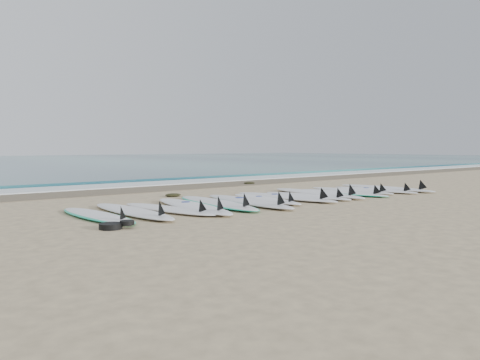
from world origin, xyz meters
TOP-DOWN VIEW (x-y plane):
  - ground at (0.00, 0.00)m, footprint 120.00×120.00m
  - wet_sand_band at (0.00, 4.10)m, footprint 120.00×1.80m
  - foam_band at (0.00, 5.50)m, footprint 120.00×1.40m
  - wave_crest at (0.00, 7.00)m, footprint 120.00×1.00m
  - surfboard_0 at (-3.97, -0.02)m, footprint 0.66×2.38m
  - surfboard_1 at (-3.33, -0.01)m, footprint 0.56×2.68m
  - surfboard_2 at (-2.69, -0.12)m, footprint 0.86×2.45m
  - surfboard_3 at (-2.16, -0.10)m, footprint 0.98×2.90m
  - surfboard_4 at (-1.51, 0.05)m, footprint 1.03×2.91m
  - surfboard_5 at (-0.89, -0.19)m, footprint 0.91×2.95m
  - surfboard_6 at (-0.28, -0.04)m, footprint 0.80×2.41m
  - surfboard_7 at (0.30, -0.06)m, footprint 0.85×2.79m
  - surfboard_8 at (0.89, -0.15)m, footprint 0.71×2.41m
  - surfboard_9 at (1.48, 0.05)m, footprint 0.83×2.95m
  - surfboard_10 at (2.11, -0.16)m, footprint 0.86×2.51m
  - surfboard_11 at (2.72, 0.02)m, footprint 0.63×2.44m
  - surfboard_12 at (3.35, -0.25)m, footprint 0.60×2.43m
  - surfboard_13 at (3.96, -0.18)m, footprint 0.63×2.83m
  - seaweed_near at (-1.32, 2.03)m, footprint 0.38×0.30m
  - seaweed_far at (2.43, 3.69)m, footprint 0.37×0.29m
  - leash_coil at (-4.19, -1.14)m, footprint 0.46×0.36m

SIDE VIEW (x-z plane):
  - ground at x=0.00m, z-range 0.00..0.00m
  - wet_sand_band at x=0.00m, z-range 0.00..0.01m
  - foam_band at x=0.00m, z-range 0.00..0.04m
  - seaweed_far at x=2.43m, z-range 0.00..0.07m
  - seaweed_near at x=-1.32m, z-range 0.00..0.07m
  - surfboard_0 at x=-3.97m, z-range -0.11..0.19m
  - surfboard_10 at x=2.11m, z-range -0.11..0.20m
  - leash_coil at x=-4.19m, z-range -0.01..0.10m
  - wave_crest at x=0.00m, z-range 0.00..0.10m
  - surfboard_6 at x=-0.28m, z-range -0.10..0.20m
  - surfboard_8 at x=0.89m, z-range -0.10..0.20m
  - surfboard_2 at x=-2.69m, z-range -0.10..0.21m
  - surfboard_12 at x=3.35m, z-range -0.10..0.21m
  - surfboard_11 at x=2.72m, z-range -0.10..0.21m
  - surfboard_4 at x=-1.51m, z-range -0.13..0.23m
  - surfboard_1 at x=-3.33m, z-range -0.11..0.23m
  - surfboard_7 at x=0.30m, z-range -0.11..0.24m
  - surfboard_13 at x=3.96m, z-range -0.12..0.24m
  - surfboard_3 at x=-2.16m, z-range -0.12..0.25m
  - surfboard_5 at x=-0.89m, z-range -0.12..0.25m
  - surfboard_9 at x=1.48m, z-range -0.12..0.25m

